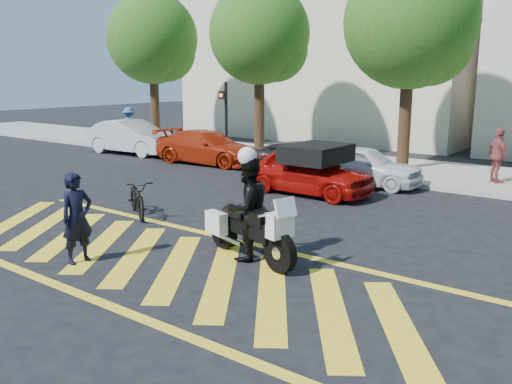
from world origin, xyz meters
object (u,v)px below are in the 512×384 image
Objects in this scene: police_motorcycle at (249,229)px; parked_left at (208,147)px; bicycle at (137,198)px; parked_far_left at (132,137)px; red_convertible at (308,171)px; parked_mid_right at (363,165)px; officer_moto at (247,208)px; parked_mid_left at (307,159)px; officer_bike at (77,218)px.

parked_left reaches higher than police_motorcycle.
bicycle is 11.25m from parked_far_left.
police_motorcycle is 6.08m from red_convertible.
red_convertible is 1.06× the size of parked_mid_right.
parked_far_left reaches higher than parked_left.
bicycle is 4.32m from officer_moto.
parked_left is (-8.30, 8.09, -0.35)m from officer_moto.
bicycle is 0.42× the size of parked_mid_left.
officer_moto is 0.50× the size of red_convertible.
bicycle is 0.72× the size of police_motorcycle.
police_motorcycle is 0.66× the size of parked_mid_right.
parked_left is at bearing -94.22° from parked_far_left.
officer_moto is 11.60m from parked_left.
bicycle is 0.89× the size of officer_moto.
police_motorcycle is 8.89m from parked_mid_left.
police_motorcycle reaches higher than bicycle.
officer_moto reaches higher than police_motorcycle.
bicycle is 0.39× the size of parked_left.
parked_left is at bearing 91.55° from parked_mid_left.
parked_mid_left is at bearing -94.22° from parked_far_left.
red_convertible is 2.27m from parked_mid_right.
officer_bike is at bearing -34.01° from officer_moto.
bicycle is 4.31m from police_motorcycle.
bicycle is at bearing 35.41° from officer_bike.
red_convertible is 2.85m from parked_mid_left.
parked_mid_left is (-3.71, 8.08, -0.01)m from police_motorcycle.
parked_far_left reaches higher than red_convertible.
officer_bike is at bearing -154.29° from parked_left.
officer_moto is 6.10m from red_convertible.
parked_mid_right is at bearing -96.45° from parked_left.
officer_moto is 0.44× the size of parked_far_left.
police_motorcycle is 0.62× the size of red_convertible.
parked_far_left is (-8.64, 7.20, 0.28)m from bicycle.
officer_bike is 0.97× the size of bicycle.
parked_mid_right is (0.73, 2.15, -0.04)m from red_convertible.
parked_far_left is at bearing 85.67° from parked_left.
officer_bike is at bearing -138.54° from parked_far_left.
red_convertible is at bearing 126.46° from police_motorcycle.
parked_mid_right is (6.87, -0.25, -0.01)m from parked_left.
red_convertible is (-2.18, 5.68, 0.07)m from police_motorcycle.
officer_moto is 8.90m from parked_mid_left.
police_motorcycle is at bearing -173.47° from parked_mid_right.
officer_moto is (2.43, 2.07, 0.14)m from officer_bike.
red_convertible is at bearing -115.68° from parked_left.
officer_bike is 3.22m from police_motorcycle.
parked_left reaches higher than parked_mid_right.
parked_mid_right is (-1.45, 7.83, 0.04)m from police_motorcycle.
red_convertible is 0.88× the size of parked_left.
bicycle is 0.39× the size of parked_far_left.
parked_far_left is 1.21× the size of parked_mid_right.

